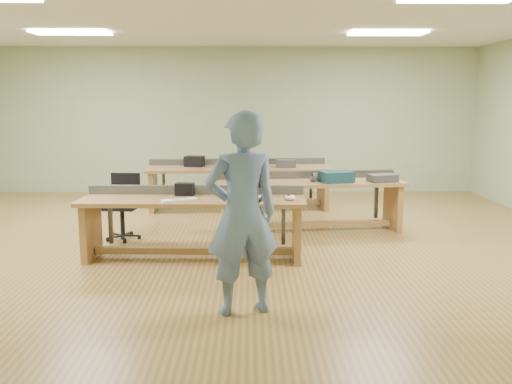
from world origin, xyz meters
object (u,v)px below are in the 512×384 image
workbench_mid (310,194)px  laptop_base (250,198)px  task_chair (123,215)px  drinks_can (316,177)px  workbench_front (193,214)px  person (242,214)px  parts_bin_teal (336,177)px  camera_bag (185,189)px  mug (313,179)px  workbench_back (239,177)px  parts_bin_grey (382,178)px

workbench_mid → laptop_base: workbench_mid is taller
workbench_mid → task_chair: size_ratio=3.06×
drinks_can → workbench_front: bearing=-141.3°
workbench_front → workbench_mid: same height
person → parts_bin_teal: person is taller
camera_bag → parts_bin_teal: (2.07, 1.10, 0.00)m
parts_bin_teal → drinks_can: parts_bin_teal is taller
laptop_base → workbench_mid: bearing=74.0°
workbench_front → parts_bin_teal: 2.35m
laptop_base → parts_bin_teal: parts_bin_teal is taller
camera_bag → mug: bearing=39.0°
mug → drinks_can: (0.03, 0.01, 0.02)m
camera_bag → parts_bin_teal: 2.34m
task_chair → workbench_back: bearing=59.4°
workbench_mid → laptop_base: bearing=-126.3°
person → parts_bin_teal: 3.32m
workbench_front → laptop_base: bearing=-8.4°
task_chair → workbench_front: bearing=-35.9°
workbench_front → task_chair: (-1.08, 0.96, -0.22)m
camera_bag → parts_bin_grey: camera_bag is taller
task_chair → parts_bin_teal: 3.09m
parts_bin_teal → camera_bag: bearing=-152.1°
camera_bag → parts_bin_teal: size_ratio=0.50×
workbench_front → parts_bin_grey: size_ratio=6.90×
parts_bin_teal → workbench_front: bearing=-146.4°
workbench_mid → parts_bin_grey: 1.07m
mug → drinks_can: drinks_can is taller
laptop_base → camera_bag: bearing=172.9°
workbench_front → laptop_base: size_ratio=8.29×
person → workbench_back: bearing=-104.7°
workbench_front → workbench_back: (0.49, 3.11, 0.01)m
person → camera_bag: (-0.74, 1.94, -0.09)m
workbench_mid → workbench_back: 2.03m
drinks_can → parts_bin_grey: bearing=-1.3°
person → task_chair: person is taller
drinks_can → person: bearing=-108.5°
parts_bin_grey → drinks_can: size_ratio=3.11×
workbench_front → person: size_ratio=1.49×
task_chair → drinks_can: 2.80m
task_chair → parts_bin_grey: size_ratio=2.29×
workbench_back → task_chair: bearing=-129.9°
workbench_back → mug: bearing=-61.7°
parts_bin_grey → workbench_front: bearing=-153.6°
task_chair → parts_bin_teal: bearing=11.9°
parts_bin_teal → mug: size_ratio=3.79×
workbench_front → camera_bag: bearing=124.1°
parts_bin_teal → person: bearing=-113.5°
task_chair → mug: 2.76m
laptop_base → parts_bin_grey: (1.93, 1.43, 0.04)m
workbench_back → drinks_can: 2.14m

